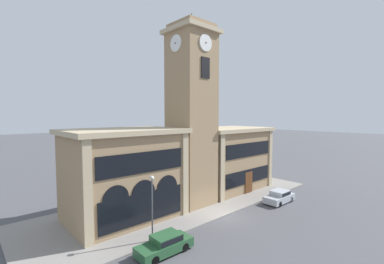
% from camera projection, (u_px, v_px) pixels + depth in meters
% --- Properties ---
extents(ground_plane, '(300.00, 300.00, 0.00)m').
position_uv_depth(ground_plane, '(225.00, 217.00, 25.95)').
color(ground_plane, '#4C4C51').
extents(sidewalk_kerb, '(35.13, 12.13, 0.15)m').
position_uv_depth(sidewalk_kerb, '(186.00, 201.00, 30.43)').
color(sidewalk_kerb, gray).
rests_on(sidewalk_kerb, ground_plane).
extents(clock_tower, '(5.06, 5.06, 21.51)m').
position_uv_depth(clock_tower, '(191.00, 116.00, 29.08)').
color(clock_tower, '#9E7F5B').
rests_on(clock_tower, ground_plane).
extents(town_hall_left_wing, '(11.15, 7.88, 8.92)m').
position_uv_depth(town_hall_left_wing, '(124.00, 174.00, 25.31)').
color(town_hall_left_wing, '#9E7F5B').
rests_on(town_hall_left_wing, ground_plane).
extents(town_hall_right_wing, '(11.79, 7.88, 8.52)m').
position_uv_depth(town_hall_right_wing, '(227.00, 158.00, 35.86)').
color(town_hall_right_wing, '#9E7F5B').
rests_on(town_hall_right_wing, ground_plane).
extents(parked_car_near, '(4.35, 1.80, 1.41)m').
position_uv_depth(parked_car_near, '(165.00, 244.00, 19.02)').
color(parked_car_near, '#285633').
rests_on(parked_car_near, ground_plane).
extents(parked_car_mid, '(4.16, 1.91, 1.40)m').
position_uv_depth(parked_car_mid, '(279.00, 196.00, 30.12)').
color(parked_car_mid, '#B2B7C1').
rests_on(parked_car_mid, ground_plane).
extents(street_lamp, '(0.36, 0.36, 5.30)m').
position_uv_depth(street_lamp, '(152.00, 198.00, 20.46)').
color(street_lamp, '#4C4C51').
rests_on(street_lamp, sidewalk_kerb).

